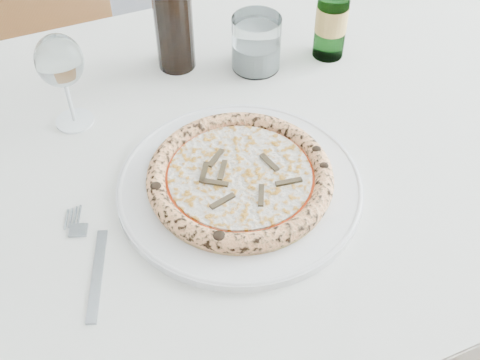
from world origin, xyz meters
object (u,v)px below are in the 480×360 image
Objects in this scene: beer_bottle at (333,12)px; wine_bottle at (172,8)px; plate at (240,185)px; chair_far at (56,44)px; pizza at (240,177)px; dining_table at (213,184)px; tumbler at (256,46)px; wine_glass at (60,63)px.

beer_bottle is 0.81× the size of wine_bottle.
beer_bottle is 0.29m from wine_bottle.
wine_bottle is (0.04, 0.33, 0.11)m from plate.
plate is 0.40m from beer_bottle.
chair_far is at bearing 104.82° from wine_bottle.
beer_bottle reaches higher than pizza.
dining_table is 0.14m from plate.
plate is 0.02m from pizza.
tumbler is at bearing 57.33° from pizza.
beer_bottle is at bearing -20.43° from wine_bottle.
tumbler is (0.17, 0.16, 0.13)m from dining_table.
tumbler is 0.36× the size of wine_bottle.
chair_far reaches higher than dining_table.
dining_table is 0.31m from wine_bottle.
wine_glass is at bearing 123.65° from pizza.
dining_table is 6.98× the size of beer_bottle.
beer_bottle reaches higher than dining_table.
plate is 0.35m from wine_bottle.
chair_far reaches higher than wine_glass.
pizza is 0.35m from wine_bottle.
tumbler is (0.17, 0.26, 0.03)m from plate.
dining_table is at bearing -156.42° from beer_bottle.
chair_far reaches higher than tumbler.
chair_far is at bearing 96.46° from pizza.
wine_glass is at bearing 136.95° from dining_table.
beer_bottle is at bearing -56.85° from chair_far.
wine_glass is (-0.18, 0.16, 0.20)m from dining_table.
dining_table is 5.73× the size of pizza.
plate is at bearing -56.34° from wine_glass.
chair_far is 9.30× the size of tumbler.
dining_table is 1.70× the size of chair_far.
chair_far is 0.64m from wine_bottle.
wine_bottle is (0.04, 0.33, 0.09)m from pizza.
beer_bottle is (0.31, 0.23, 0.06)m from pizza.
tumbler is 0.44× the size of beer_bottle.
wine_glass is at bearing 179.90° from tumbler.
wine_bottle reaches higher than beer_bottle.
chair_far reaches higher than pizza.
pizza is (-0.00, -0.10, 0.11)m from dining_table.
dining_table is 5.67× the size of wine_bottle.
beer_bottle is at bearing 37.25° from plate.
chair_far is at bearing 114.21° from tumbler.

